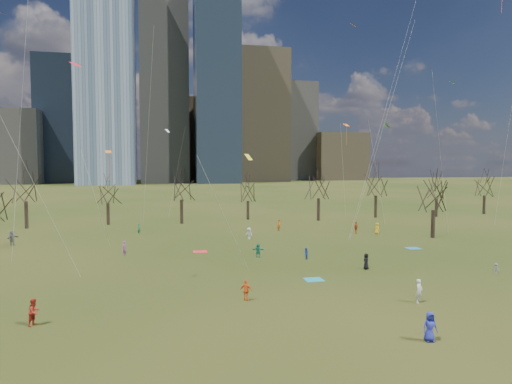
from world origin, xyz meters
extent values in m
plane|color=black|center=(0.00, 0.00, 0.00)|extent=(500.00, 500.00, 0.00)
cube|color=slate|center=(-35.00, 190.00, 59.00)|extent=(26.00, 26.00, 118.00)
cube|color=slate|center=(-8.00, 205.00, 47.50)|extent=(24.00, 24.00, 95.00)
cube|color=#384C66|center=(18.00, 195.00, 52.50)|extent=(22.00, 22.00, 105.00)
cube|color=#726347|center=(45.00, 215.00, 36.00)|extent=(28.00, 28.00, 72.00)
cube|color=#384C66|center=(-60.00, 220.00, 32.50)|extent=(25.00, 25.00, 65.00)
cube|color=slate|center=(70.00, 230.00, 29.00)|extent=(22.00, 22.00, 58.00)
cube|color=#726347|center=(5.00, 240.00, 24.00)|extent=(30.00, 30.00, 48.00)
cube|color=slate|center=(-85.00, 210.00, 18.00)|extent=(35.00, 30.00, 36.00)
cube|color=#726347|center=(95.00, 225.00, 14.00)|extent=(30.00, 28.00, 28.00)
cylinder|color=black|center=(-31.00, 39.00, 2.14)|extent=(0.55, 0.55, 4.28)
cylinder|color=black|center=(-19.00, 41.00, 1.80)|extent=(0.52, 0.52, 3.60)
cylinder|color=black|center=(-7.00, 40.00, 2.02)|extent=(0.54, 0.54, 4.05)
cylinder|color=black|center=(5.00, 43.00, 1.69)|extent=(0.51, 0.51, 3.38)
cylinder|color=black|center=(17.00, 39.00, 1.98)|extent=(0.54, 0.54, 3.96)
cylinder|color=black|center=(29.00, 41.00, 2.07)|extent=(0.54, 0.54, 4.14)
cylinder|color=black|center=(41.00, 40.00, 1.75)|extent=(0.52, 0.52, 3.51)
cylinder|color=black|center=(53.00, 42.00, 1.87)|extent=(0.53, 0.53, 3.74)
cylinder|color=black|center=(26.00, 18.00, 1.91)|extent=(0.53, 0.53, 3.83)
cube|color=teal|center=(2.63, -0.08, 0.01)|extent=(1.60, 1.50, 0.03)
cube|color=#2567AD|center=(19.15, 11.47, 0.01)|extent=(1.60, 1.50, 0.03)
cube|color=red|center=(-6.04, 14.63, 0.01)|extent=(1.60, 1.50, 0.03)
imported|color=#252BA2|center=(4.62, -14.62, 0.86)|extent=(0.88, 0.62, 1.71)
imported|color=silver|center=(8.03, -7.94, 0.88)|extent=(0.76, 0.70, 1.75)
imported|color=#A52417|center=(-18.31, -7.15, 0.86)|extent=(0.96, 1.04, 1.71)
imported|color=slate|center=(19.72, -1.63, 0.52)|extent=(0.66, 0.78, 1.05)
imported|color=orange|center=(-4.28, -4.87, 0.79)|extent=(0.99, 0.80, 1.58)
imported|color=#1B7C63|center=(-0.12, 10.33, 0.75)|extent=(1.45, 0.77, 1.49)
imported|color=black|center=(8.89, 2.66, 0.77)|extent=(0.85, 0.90, 1.55)
imported|color=#984C98|center=(-14.44, 14.14, 0.82)|extent=(0.60, 0.71, 1.64)
imported|color=#2847AF|center=(4.62, 8.15, 0.61)|extent=(0.51, 0.63, 1.23)
imported|color=silver|center=(1.15, 22.10, 0.78)|extent=(1.13, 1.11, 1.55)
imported|color=#BA461A|center=(17.29, 23.74, 0.88)|extent=(1.10, 0.94, 1.76)
imported|color=#5B5B5F|center=(-28.64, 23.82, 0.91)|extent=(1.36, 1.71, 1.82)
imported|color=yellow|center=(20.02, 22.56, 0.82)|extent=(0.72, 0.91, 1.64)
imported|color=#1A7547|center=(-13.52, 29.38, 0.76)|extent=(0.59, 0.66, 1.52)
imported|color=orange|center=(7.10, 28.51, 0.88)|extent=(1.08, 1.08, 1.76)
plane|color=orange|center=(-15.66, 11.89, 11.40)|extent=(1.02, 0.98, 0.30)
cylinder|color=silver|center=(-16.55, 9.02, 6.40)|extent=(1.79, 5.75, 10.01)
cylinder|color=orange|center=(-15.66, 11.89, 9.79)|extent=(0.04, 0.04, 2.70)
plane|color=orange|center=(10.96, 11.29, 25.71)|extent=(0.78, 0.83, 0.38)
cylinder|color=silver|center=(13.87, 9.70, 13.56)|extent=(5.84, 3.19, 24.32)
plane|color=#E855AC|center=(-23.70, 6.85, 23.28)|extent=(1.06, 1.07, 0.24)
cylinder|color=silver|center=(-21.98, 4.18, 12.34)|extent=(3.47, 5.36, 21.88)
cylinder|color=silver|center=(13.78, 8.55, 16.39)|extent=(6.26, 4.95, 29.98)
plane|color=green|center=(21.01, 22.01, 15.56)|extent=(0.87, 1.12, 0.72)
cylinder|color=silver|center=(17.75, 18.21, 8.48)|extent=(6.54, 7.63, 14.16)
plane|color=blue|center=(-13.02, 31.35, 27.27)|extent=(1.10, 1.10, 0.26)
cylinder|color=silver|center=(-11.99, 26.42, 14.33)|extent=(2.07, 9.88, 25.87)
plane|color=orange|center=(20.33, 34.72, 16.58)|extent=(1.24, 1.15, 0.48)
cylinder|color=silver|center=(19.10, 33.06, 8.99)|extent=(2.49, 3.34, 15.18)
cylinder|color=orange|center=(20.33, 34.72, 14.76)|extent=(0.04, 0.04, 3.00)
plane|color=yellow|center=(-3.34, -0.94, 10.72)|extent=(0.90, 0.86, 0.51)
cylinder|color=silver|center=(-5.73, -4.72, 6.06)|extent=(4.80, 7.58, 9.33)
plane|color=red|center=(-16.55, -0.73, 17.64)|extent=(1.25, 1.24, 0.40)
cylinder|color=silver|center=(-19.21, -3.88, 9.52)|extent=(5.34, 6.32, 16.25)
cylinder|color=silver|center=(35.60, 15.50, 17.45)|extent=(0.85, 5.90, 32.10)
cylinder|color=#F05872|center=(36.02, 18.44, 32.09)|extent=(0.04, 0.04, 2.40)
plane|color=silver|center=(-9.21, 37.93, 15.41)|extent=(0.97, 0.97, 0.54)
cylinder|color=silver|center=(-8.04, 33.09, 8.41)|extent=(2.36, 9.69, 14.02)
plane|color=green|center=(24.77, 12.79, 20.04)|extent=(0.83, 0.88, 0.36)
cylinder|color=silver|center=(21.29, 9.57, 10.72)|extent=(7.00, 6.46, 18.64)
camera|label=1|loc=(-10.39, -37.59, 10.24)|focal=32.00mm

